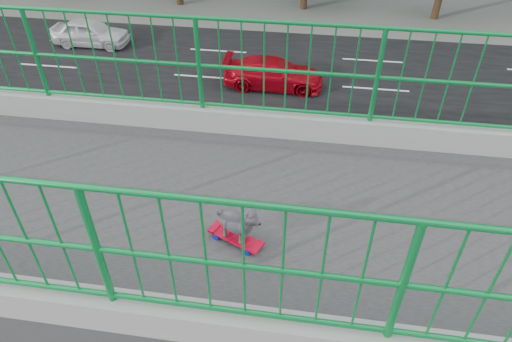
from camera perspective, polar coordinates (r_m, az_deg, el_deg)
The scene contains 6 objects.
road at distance 19.94m, azimuth -8.40°, elevation 7.58°, with size 18.00×90.00×0.02m, color black.
skateboard at distance 4.28m, azimuth -2.53°, elevation -8.30°, with size 0.36×0.55×0.07m.
poodle at distance 4.11m, azimuth -2.33°, elevation -6.30°, with size 0.30×0.43×0.39m.
car_3 at distance 21.25m, azimuth 2.17°, elevation 12.04°, with size 1.84×4.52×1.31m, color #B50715.
car_4 at distance 26.98m, azimuth -19.90°, elevation 15.89°, with size 1.63×4.06×1.38m, color silver.
car_6 at distance 17.80m, azimuth -21.62°, elevation 3.74°, with size 2.54×5.51×1.53m, color #B50715.
Camera 1 is at (3.29, 5.36, 10.18)m, focal length 32.19 mm.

